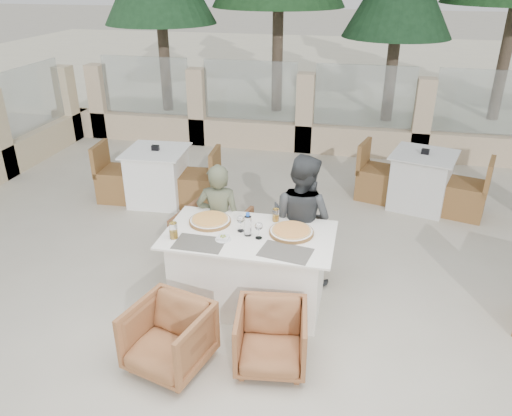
% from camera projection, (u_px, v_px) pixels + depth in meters
% --- Properties ---
extents(ground, '(80.00, 80.00, 0.00)m').
position_uv_depth(ground, '(239.00, 307.00, 4.94)').
color(ground, '#BDB5A1').
rests_on(ground, ground).
extents(sand_patch, '(30.00, 16.00, 0.01)m').
position_uv_depth(sand_patch, '(339.00, 65.00, 17.24)').
color(sand_patch, '#EFE7C4').
rests_on(sand_patch, ground).
extents(perimeter_wall_far, '(10.00, 0.34, 1.60)m').
position_uv_depth(perimeter_wall_far, '(305.00, 108.00, 8.81)').
color(perimeter_wall_far, beige).
rests_on(perimeter_wall_far, ground).
extents(dining_table, '(1.60, 0.90, 0.77)m').
position_uv_depth(dining_table, '(249.00, 269.00, 4.86)').
color(dining_table, white).
rests_on(dining_table, ground).
extents(placemat_near_left, '(0.45, 0.31, 0.00)m').
position_uv_depth(placemat_near_left, '(199.00, 243.00, 4.53)').
color(placemat_near_left, '#565249').
rests_on(placemat_near_left, dining_table).
extents(placemat_near_right, '(0.49, 0.37, 0.00)m').
position_uv_depth(placemat_near_right, '(286.00, 252.00, 4.39)').
color(placemat_near_right, '#5C574F').
rests_on(placemat_near_right, dining_table).
extents(pizza_left, '(0.50, 0.50, 0.05)m').
position_uv_depth(pizza_left, '(210.00, 220.00, 4.89)').
color(pizza_left, orange).
rests_on(pizza_left, dining_table).
extents(pizza_right, '(0.44, 0.44, 0.05)m').
position_uv_depth(pizza_right, '(291.00, 231.00, 4.68)').
color(pizza_right, '#D35E1C').
rests_on(pizza_right, dining_table).
extents(water_bottle, '(0.08, 0.08, 0.23)m').
position_uv_depth(water_bottle, '(248.00, 224.00, 4.62)').
color(water_bottle, '#A2BBD5').
rests_on(water_bottle, dining_table).
extents(wine_glass_centre, '(0.08, 0.08, 0.18)m').
position_uv_depth(wine_glass_centre, '(241.00, 222.00, 4.70)').
color(wine_glass_centre, white).
rests_on(wine_glass_centre, dining_table).
extents(wine_glass_near, '(0.08, 0.08, 0.18)m').
position_uv_depth(wine_glass_near, '(259.00, 229.00, 4.58)').
color(wine_glass_near, white).
rests_on(wine_glass_near, dining_table).
extents(beer_glass_left, '(0.09, 0.09, 0.15)m').
position_uv_depth(beer_glass_left, '(173.00, 230.00, 4.59)').
color(beer_glass_left, gold).
rests_on(beer_glass_left, dining_table).
extents(beer_glass_right, '(0.09, 0.09, 0.13)m').
position_uv_depth(beer_glass_right, '(276.00, 215.00, 4.90)').
color(beer_glass_right, orange).
rests_on(beer_glass_right, dining_table).
extents(olive_dish, '(0.15, 0.15, 0.04)m').
position_uv_depth(olive_dish, '(223.00, 238.00, 4.58)').
color(olive_dish, silver).
rests_on(olive_dish, dining_table).
extents(armchair_far_left, '(0.82, 0.84, 0.65)m').
position_uv_depth(armchair_far_left, '(213.00, 237.00, 5.54)').
color(armchair_far_left, brown).
rests_on(armchair_far_left, ground).
extents(armchair_far_right, '(0.81, 0.82, 0.57)m').
position_uv_depth(armchair_far_right, '(285.00, 251.00, 5.34)').
color(armchair_far_right, olive).
rests_on(armchair_far_right, ground).
extents(armchair_near_left, '(0.75, 0.76, 0.57)m').
position_uv_depth(armchair_near_left, '(169.00, 337.00, 4.10)').
color(armchair_near_left, '#996037').
rests_on(armchair_near_left, ground).
extents(armchair_near_right, '(0.65, 0.67, 0.54)m').
position_uv_depth(armchair_near_right, '(271.00, 338.00, 4.12)').
color(armchair_near_right, '#965D36').
rests_on(armchair_near_right, ground).
extents(diner_left, '(0.50, 0.36, 1.27)m').
position_uv_depth(diner_left, '(219.00, 221.00, 5.21)').
color(diner_left, '#535840').
rests_on(diner_left, ground).
extents(diner_right, '(0.84, 0.76, 1.41)m').
position_uv_depth(diner_right, '(301.00, 220.00, 5.10)').
color(diner_right, '#3A3D40').
rests_on(diner_right, ground).
extents(bg_table_a, '(1.69, 0.92, 0.77)m').
position_uv_depth(bg_table_a, '(158.00, 176.00, 7.01)').
color(bg_table_a, white).
rests_on(bg_table_a, ground).
extents(bg_table_b, '(1.80, 1.22, 0.77)m').
position_uv_depth(bg_table_b, '(421.00, 180.00, 6.87)').
color(bg_table_b, silver).
rests_on(bg_table_b, ground).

